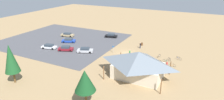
% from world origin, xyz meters
% --- Properties ---
extents(ground, '(160.00, 160.00, 0.00)m').
position_xyz_m(ground, '(0.00, 0.00, 0.00)').
color(ground, '#9E7F56').
rests_on(ground, ground).
extents(parking_lot_asphalt, '(38.85, 34.17, 0.05)m').
position_xyz_m(parking_lot_asphalt, '(24.76, -1.61, 0.03)').
color(parking_lot_asphalt, '#4C4C51').
rests_on(parking_lot_asphalt, ground).
extents(bike_pavilion, '(12.62, 9.16, 5.96)m').
position_xyz_m(bike_pavilion, '(-7.79, 11.94, 3.34)').
color(bike_pavilion, beige).
rests_on(bike_pavilion, ground).
extents(trash_bin, '(0.60, 0.60, 0.90)m').
position_xyz_m(trash_bin, '(-1.85, -8.73, 0.45)').
color(trash_bin, brown).
rests_on(trash_bin, ground).
extents(lot_sign, '(0.56, 0.08, 2.20)m').
position_xyz_m(lot_sign, '(3.55, 1.25, 1.41)').
color(lot_sign, '#99999E').
rests_on(lot_sign, ground).
extents(pine_far_east, '(3.04, 3.04, 8.45)m').
position_xyz_m(pine_far_east, '(14.45, 25.81, 5.43)').
color(pine_far_east, brown).
rests_on(pine_far_east, ground).
extents(pine_midwest, '(3.63, 3.63, 6.68)m').
position_xyz_m(pine_midwest, '(-3.22, 25.51, 4.76)').
color(pine_midwest, brown).
rests_on(pine_midwest, ground).
extents(bicycle_silver_trailside, '(0.97, 1.47, 0.80)m').
position_xyz_m(bicycle_silver_trailside, '(-12.22, -0.44, 0.37)').
color(bicycle_silver_trailside, black).
rests_on(bicycle_silver_trailside, ground).
extents(bicycle_yellow_lone_east, '(1.70, 0.48, 0.78)m').
position_xyz_m(bicycle_yellow_lone_east, '(-7.05, 2.07, 0.35)').
color(bicycle_yellow_lone_east, black).
rests_on(bicycle_yellow_lone_east, ground).
extents(bicycle_orange_near_porch, '(1.71, 0.68, 0.83)m').
position_xyz_m(bicycle_orange_near_porch, '(-13.61, 3.22, 0.37)').
color(bicycle_orange_near_porch, black).
rests_on(bicycle_orange_near_porch, ground).
extents(bicycle_teal_yard_front, '(1.55, 0.69, 0.83)m').
position_xyz_m(bicycle_teal_yard_front, '(-11.54, 1.12, 0.37)').
color(bicycle_teal_yard_front, black).
rests_on(bicycle_teal_yard_front, ground).
extents(bicycle_blue_near_sign, '(1.57, 0.76, 0.87)m').
position_xyz_m(bicycle_blue_near_sign, '(-14.37, -2.01, 0.39)').
color(bicycle_blue_near_sign, black).
rests_on(bicycle_blue_near_sign, ground).
extents(bicycle_purple_edge_north, '(1.70, 0.48, 0.82)m').
position_xyz_m(bicycle_purple_edge_north, '(-9.94, 2.30, 0.38)').
color(bicycle_purple_edge_north, black).
rests_on(bicycle_purple_edge_north, ground).
extents(bicycle_white_back_row, '(0.58, 1.67, 0.87)m').
position_xyz_m(bicycle_white_back_row, '(-9.25, -1.34, 0.38)').
color(bicycle_white_back_row, black).
rests_on(bicycle_white_back_row, ground).
extents(car_blue_front_row, '(4.79, 3.49, 1.29)m').
position_xyz_m(car_blue_front_row, '(21.18, -0.46, 0.70)').
color(car_blue_front_row, '#1E42B2').
rests_on(car_blue_front_row, parking_lot_asphalt).
extents(car_tan_second_row, '(4.94, 2.71, 1.35)m').
position_xyz_m(car_tan_second_row, '(25.93, -5.71, 0.73)').
color(car_tan_second_row, tan).
rests_on(car_tan_second_row, parking_lot_asphalt).
extents(car_maroon_aisle_side, '(4.72, 3.34, 1.45)m').
position_xyz_m(car_maroon_aisle_side, '(16.86, 6.31, 0.77)').
color(car_maroon_aisle_side, maroon).
rests_on(car_maroon_aisle_side, parking_lot_asphalt).
extents(car_white_inner_stall, '(4.88, 2.85, 1.37)m').
position_xyz_m(car_white_inner_stall, '(22.67, 7.14, 0.73)').
color(car_white_inner_stall, white).
rests_on(car_white_inner_stall, parking_lot_asphalt).
extents(car_black_back_corner, '(4.69, 2.81, 1.36)m').
position_xyz_m(car_black_back_corner, '(10.94, -11.93, 0.73)').
color(car_black_back_corner, black).
rests_on(car_black_back_corner, parking_lot_asphalt).
extents(car_silver_mid_lot, '(4.91, 3.55, 1.44)m').
position_xyz_m(car_silver_mid_lot, '(10.96, 4.81, 0.76)').
color(car_silver_mid_lot, '#BCBCC1').
rests_on(car_silver_mid_lot, parking_lot_asphalt).
extents(visitor_at_bikes, '(0.37, 0.36, 1.81)m').
position_xyz_m(visitor_at_bikes, '(-12.60, 4.67, 0.95)').
color(visitor_at_bikes, '#2D3347').
rests_on(visitor_at_bikes, ground).
extents(visitor_near_lot, '(0.36, 0.36, 1.80)m').
position_xyz_m(visitor_near_lot, '(-2.23, -5.92, 0.94)').
color(visitor_near_lot, '#2D3347').
rests_on(visitor_near_lot, ground).
extents(visitor_by_pavilion, '(0.40, 0.37, 1.68)m').
position_xyz_m(visitor_by_pavilion, '(-1.52, 1.03, 0.88)').
color(visitor_by_pavilion, '#2D3347').
rests_on(visitor_by_pavilion, ground).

